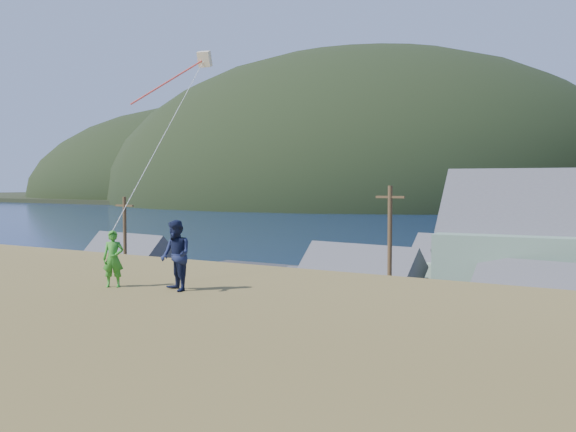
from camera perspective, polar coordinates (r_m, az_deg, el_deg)
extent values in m
plane|color=#0A1638|center=(34.14, 8.58, -13.98)|extent=(900.00, 900.00, 0.00)
cube|color=#4C3D19|center=(32.37, 7.17, -14.83)|extent=(110.00, 8.00, 0.10)
cube|color=#28282B|center=(49.79, 16.24, -8.58)|extent=(72.00, 36.00, 0.12)
cube|color=gray|center=(73.18, 16.39, -4.58)|extent=(26.00, 14.00, 0.90)
ellipsoid|color=black|center=(387.73, -5.58, 1.81)|extent=(240.00, 216.00, 108.00)
ellipsoid|color=black|center=(319.09, 6.73, 1.55)|extent=(260.00, 234.00, 143.00)
cube|color=#2A6262|center=(56.04, -14.54, -5.62)|extent=(8.82, 7.07, 3.04)
cube|color=#47474C|center=(55.74, -14.57, -3.25)|extent=(9.29, 6.92, 5.88)
cube|color=gray|center=(46.85, 6.10, -7.24)|extent=(9.09, 6.58, 3.03)
cube|color=#47474C|center=(46.50, 6.12, -4.48)|extent=(9.57, 6.47, 5.51)
cube|color=beige|center=(42.48, 21.13, -8.60)|extent=(7.79, 6.02, 2.88)
cube|color=#47474C|center=(42.10, 21.19, -5.72)|extent=(8.28, 6.02, 5.07)
cube|color=gray|center=(57.50, 15.43, -5.48)|extent=(9.77, 6.62, 2.92)
cube|color=#47474C|center=(57.21, 15.46, -3.22)|extent=(10.26, 6.66, 5.46)
cylinder|color=#47331E|center=(45.59, -14.27, -3.90)|extent=(0.24, 0.24, 8.85)
cylinder|color=#47331E|center=(34.56, 9.01, -5.36)|extent=(0.24, 0.24, 9.66)
imported|color=navy|center=(56.01, 19.93, -6.60)|extent=(1.49, 4.05, 1.32)
imported|color=silver|center=(52.69, 7.85, -6.99)|extent=(2.83, 5.32, 1.42)
imported|color=navy|center=(51.43, 18.99, -7.37)|extent=(1.95, 4.33, 1.44)
imported|color=slate|center=(64.28, 0.94, -5.11)|extent=(2.05, 4.75, 1.52)
imported|color=maroon|center=(57.70, -3.46, -6.07)|extent=(2.16, 4.52, 1.49)
imported|color=#ADADB2|center=(56.93, 1.76, -6.17)|extent=(1.79, 4.69, 1.53)
imported|color=black|center=(56.11, 15.08, -6.49)|extent=(1.90, 4.11, 1.36)
imported|color=white|center=(60.22, 9.06, -5.80)|extent=(2.20, 4.69, 1.33)
imported|color=black|center=(52.14, 13.29, -7.13)|extent=(2.27, 5.13, 1.47)
imported|color=#328B26|center=(17.48, -15.27, -3.69)|extent=(0.65, 0.60, 1.49)
imported|color=#161D3E|center=(16.50, -9.96, -3.48)|extent=(1.09, 1.00, 1.80)
cube|color=#F7E6BB|center=(24.01, -7.43, 13.66)|extent=(0.54, 0.52, 0.60)
cylinder|color=#EE4A3E|center=(23.30, -10.55, 11.71)|extent=(0.06, 0.06, 3.31)
cylinder|color=white|center=(20.49, -10.79, 7.42)|extent=(0.02, 0.02, 8.91)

